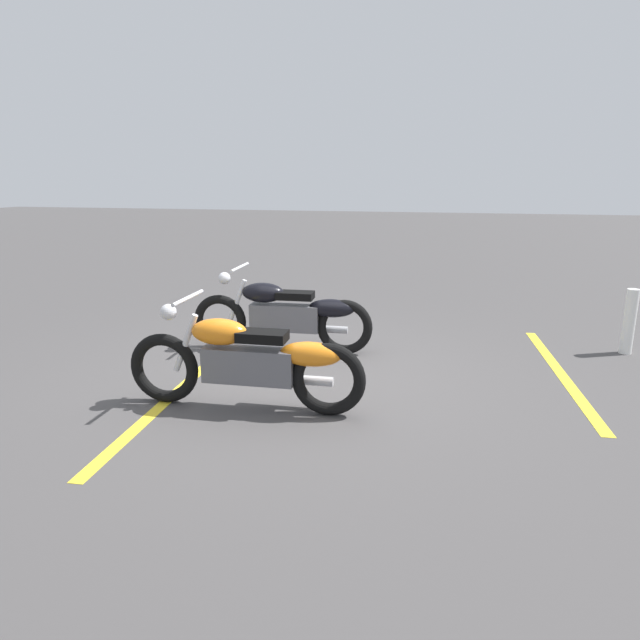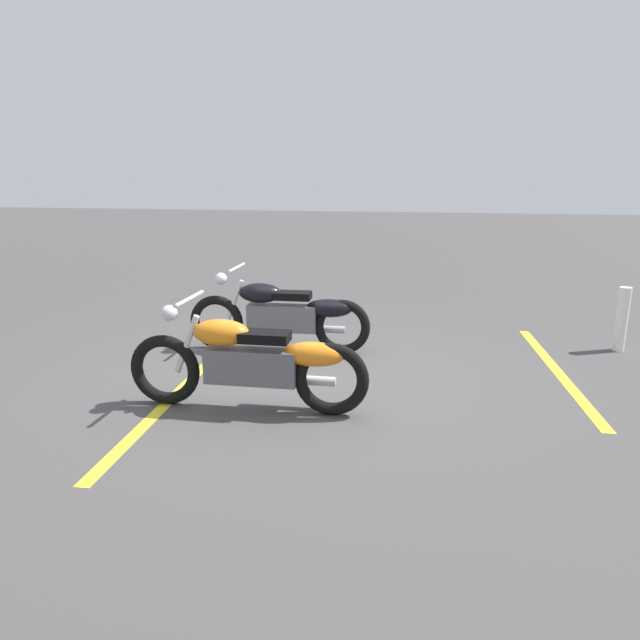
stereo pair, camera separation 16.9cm
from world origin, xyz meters
TOP-DOWN VIEW (x-y plane):
  - ground_plane at (0.00, 0.00)m, footprint 60.00×60.00m
  - motorcycle_bright_foreground at (-0.13, -0.88)m, footprint 2.23×0.62m
  - motorcycle_dark_foreground at (-0.33, 0.89)m, footprint 2.23×0.62m
  - bollard_post at (3.70, 1.76)m, footprint 0.14×0.14m
  - parking_stripe_near at (-0.98, -0.80)m, footprint 0.36×3.20m
  - parking_stripe_mid at (2.81, 0.84)m, footprint 0.36×3.20m

SIDE VIEW (x-z plane):
  - ground_plane at x=0.00m, z-range 0.00..0.00m
  - parking_stripe_near at x=-0.98m, z-range 0.00..0.01m
  - parking_stripe_mid at x=2.81m, z-range 0.00..0.01m
  - bollard_post at x=3.70m, z-range 0.00..0.79m
  - motorcycle_bright_foreground at x=-0.13m, z-range -0.06..0.98m
  - motorcycle_dark_foreground at x=-0.33m, z-range -0.06..0.98m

